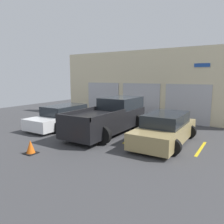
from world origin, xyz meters
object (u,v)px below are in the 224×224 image
at_px(sedan_side, 165,129).
at_px(traffic_cone, 31,147).
at_px(pickup_truck, 110,117).
at_px(sedan_white, 64,117).

height_order(sedan_side, traffic_cone, sedan_side).
relative_size(pickup_truck, sedan_side, 1.21).
xyz_separation_m(sedan_side, traffic_cone, (-4.04, -4.19, -0.39)).
height_order(sedan_white, traffic_cone, sedan_white).
bearing_deg(sedan_side, sedan_white, 179.97).
height_order(pickup_truck, traffic_cone, pickup_truck).
xyz_separation_m(sedan_white, traffic_cone, (2.26, -4.19, -0.35)).
relative_size(sedan_white, traffic_cone, 8.42).
xyz_separation_m(pickup_truck, sedan_white, (-3.15, -0.26, -0.26)).
relative_size(sedan_side, traffic_cone, 8.19).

